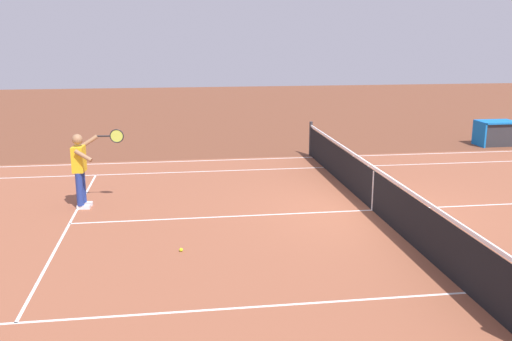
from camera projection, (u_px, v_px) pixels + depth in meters
name	position (u px, v px, depth m)	size (l,w,h in m)	color
ground_plane	(372.00, 210.00, 12.40)	(60.00, 60.00, 0.00)	brown
court_slab	(372.00, 210.00, 12.40)	(24.20, 11.40, 0.00)	#935138
court_line_markings	(372.00, 210.00, 12.40)	(23.85, 11.05, 0.01)	white
tennis_net	(374.00, 189.00, 12.29)	(0.10, 11.70, 1.08)	#2D2D33
tennis_player_near	(81.00, 167.00, 12.40)	(1.10, 0.78, 1.70)	navy
tennis_ball	(181.00, 250.00, 10.04)	(0.07, 0.07, 0.07)	#CCE01E
equipment_cart_tarped	(495.00, 133.00, 19.50)	(1.25, 0.84, 0.85)	#2D2D33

